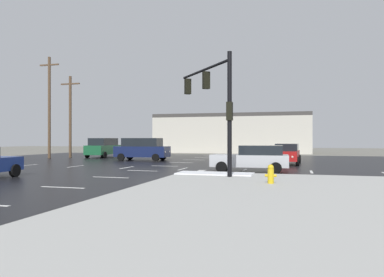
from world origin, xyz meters
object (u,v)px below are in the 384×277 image
at_px(suv_navy, 142,149).
at_px(sedan_silver, 252,158).
at_px(suv_green, 103,147).
at_px(sedan_red, 287,153).
at_px(fire_hydrant, 271,174).
at_px(utility_pole_far, 49,105).
at_px(traffic_signal_mast, 214,96).
at_px(utility_pole_distant, 70,115).

relative_size(suv_navy, sedan_silver, 1.06).
distance_m(suv_green, sedan_red, 19.71).
bearing_deg(fire_hydrant, sedan_red, 88.65).
distance_m(suv_green, utility_pole_far, 6.85).
xyz_separation_m(suv_navy, suv_green, (-6.23, 4.09, 0.00)).
xyz_separation_m(traffic_signal_mast, utility_pole_far, (-19.88, 12.81, 1.11)).
xyz_separation_m(sedan_red, utility_pole_distant, (-22.04, 4.02, 3.62)).
height_order(suv_green, sedan_silver, suv_green).
relative_size(suv_green, sedan_red, 1.06).
height_order(traffic_signal_mast, suv_navy, traffic_signal_mast).
xyz_separation_m(suv_green, utility_pole_distant, (-3.09, -1.41, 3.39)).
xyz_separation_m(traffic_signal_mast, sedan_silver, (1.68, 2.84, -3.40)).
relative_size(suv_navy, sedan_red, 1.06).
height_order(fire_hydrant, sedan_red, sedan_red).
bearing_deg(traffic_signal_mast, fire_hydrant, -177.00).
bearing_deg(utility_pole_far, fire_hydrant, -35.28).
distance_m(sedan_silver, sedan_red, 7.81).
bearing_deg(utility_pole_far, utility_pole_distant, 51.52).
xyz_separation_m(fire_hydrant, utility_pole_far, (-23.02, 16.29, 4.82)).
height_order(fire_hydrant, sedan_silver, sedan_silver).
height_order(fire_hydrant, suv_green, suv_green).
height_order(fire_hydrant, suv_navy, suv_navy).
height_order(utility_pole_far, utility_pole_distant, utility_pole_far).
bearing_deg(traffic_signal_mast, sedan_red, -57.49).
bearing_deg(sedan_silver, suv_navy, -42.01).
bearing_deg(fire_hydrant, suv_green, 133.89).
bearing_deg(traffic_signal_mast, suv_navy, -0.99).
relative_size(sedan_red, utility_pole_far, 0.45).
bearing_deg(sedan_silver, traffic_signal_mast, 56.65).
height_order(traffic_signal_mast, fire_hydrant, traffic_signal_mast).
xyz_separation_m(traffic_signal_mast, suv_green, (-15.48, 15.88, -3.16)).
distance_m(sedan_silver, utility_pole_distant, 23.63).
height_order(traffic_signal_mast, utility_pole_distant, utility_pole_distant).
bearing_deg(sedan_silver, sedan_red, -105.94).
xyz_separation_m(suv_green, sedan_red, (18.95, -5.43, -0.24)).
height_order(suv_green, sedan_red, suv_green).
height_order(suv_navy, sedan_silver, suv_navy).
height_order(fire_hydrant, utility_pole_distant, utility_pole_distant).
relative_size(fire_hydrant, utility_pole_far, 0.08).
distance_m(fire_hydrant, utility_pole_distant, 28.44).
bearing_deg(utility_pole_distant, traffic_signal_mast, -37.92).
xyz_separation_m(sedan_silver, utility_pole_distant, (-20.25, 11.62, 3.62)).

